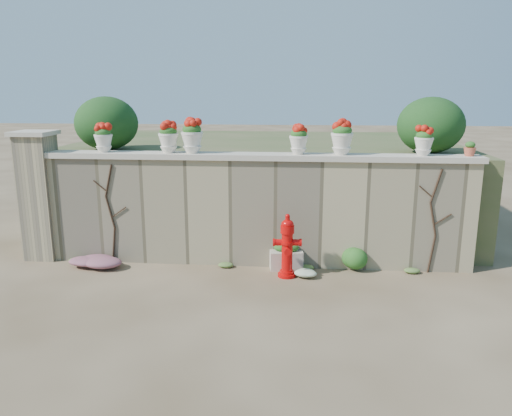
# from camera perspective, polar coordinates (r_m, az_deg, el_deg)

# --- Properties ---
(ground) EXTENTS (80.00, 80.00, 0.00)m
(ground) POSITION_cam_1_polar(r_m,az_deg,el_deg) (7.95, -1.48, -10.65)
(ground) COLOR #503D28
(ground) RESTS_ON ground
(stone_wall) EXTENTS (8.00, 0.40, 2.00)m
(stone_wall) POSITION_cam_1_polar(r_m,az_deg,el_deg) (9.32, -0.26, -0.49)
(stone_wall) COLOR #9C8D68
(stone_wall) RESTS_ON ground
(wall_cap) EXTENTS (8.10, 0.52, 0.10)m
(wall_cap) POSITION_cam_1_polar(r_m,az_deg,el_deg) (9.13, -0.26, 5.92)
(wall_cap) COLOR beige
(wall_cap) RESTS_ON stone_wall
(gate_pillar) EXTENTS (0.72, 0.72, 2.48)m
(gate_pillar) POSITION_cam_1_polar(r_m,az_deg,el_deg) (10.49, -23.46, 1.39)
(gate_pillar) COLOR #9C8D68
(gate_pillar) RESTS_ON ground
(raised_fill) EXTENTS (9.00, 6.00, 2.00)m
(raised_fill) POSITION_cam_1_polar(r_m,az_deg,el_deg) (12.44, 1.11, 3.04)
(raised_fill) COLOR #384C23
(raised_fill) RESTS_ON ground
(back_shrub_left) EXTENTS (1.30, 1.30, 1.10)m
(back_shrub_left) POSITION_cam_1_polar(r_m,az_deg,el_deg) (11.00, -16.71, 9.26)
(back_shrub_left) COLOR #143814
(back_shrub_left) RESTS_ON raised_fill
(back_shrub_right) EXTENTS (1.30, 1.30, 1.10)m
(back_shrub_right) POSITION_cam_1_polar(r_m,az_deg,el_deg) (10.55, 19.34, 8.92)
(back_shrub_right) COLOR #143814
(back_shrub_right) RESTS_ON raised_fill
(vine_left) EXTENTS (0.60, 0.04, 1.91)m
(vine_left) POSITION_cam_1_polar(r_m,az_deg,el_deg) (9.73, -16.25, -0.50)
(vine_left) COLOR black
(vine_left) RESTS_ON ground
(vine_right) EXTENTS (0.60, 0.04, 1.91)m
(vine_right) POSITION_cam_1_polar(r_m,az_deg,el_deg) (9.38, 19.65, -1.26)
(vine_right) COLOR black
(vine_right) RESTS_ON ground
(fire_hydrant) EXTENTS (0.49, 0.35, 1.13)m
(fire_hydrant) POSITION_cam_1_polar(r_m,az_deg,el_deg) (8.78, 3.58, -4.32)
(fire_hydrant) COLOR #C50707
(fire_hydrant) RESTS_ON ground
(planter_box) EXTENTS (0.64, 0.43, 0.50)m
(planter_box) POSITION_cam_1_polar(r_m,az_deg,el_deg) (9.27, 3.46, -5.57)
(planter_box) COLOR beige
(planter_box) RESTS_ON ground
(green_shrub) EXTENTS (0.55, 0.49, 0.52)m
(green_shrub) POSITION_cam_1_polar(r_m,az_deg,el_deg) (9.31, 11.27, -5.52)
(green_shrub) COLOR #1E5119
(green_shrub) RESTS_ON ground
(magenta_clump) EXTENTS (1.01, 0.67, 0.27)m
(magenta_clump) POSITION_cam_1_polar(r_m,az_deg,el_deg) (9.85, -17.98, -5.64)
(magenta_clump) COLOR #B7247F
(magenta_clump) RESTS_ON ground
(white_flowers) EXTENTS (0.55, 0.44, 0.20)m
(white_flowers) POSITION_cam_1_polar(r_m,az_deg,el_deg) (8.91, 5.37, -7.30)
(white_flowers) COLOR white
(white_flowers) RESTS_ON ground
(urn_pot_0) EXTENTS (0.34, 0.34, 0.53)m
(urn_pot_0) POSITION_cam_1_polar(r_m,az_deg,el_deg) (9.76, -17.06, 7.66)
(urn_pot_0) COLOR silver
(urn_pot_0) RESTS_ON wall_cap
(urn_pot_1) EXTENTS (0.37, 0.37, 0.57)m
(urn_pot_1) POSITION_cam_1_polar(r_m,az_deg,el_deg) (9.37, -9.98, 7.97)
(urn_pot_1) COLOR silver
(urn_pot_1) RESTS_ON wall_cap
(urn_pot_2) EXTENTS (0.40, 0.40, 0.62)m
(urn_pot_2) POSITION_cam_1_polar(r_m,az_deg,el_deg) (9.26, -7.32, 8.15)
(urn_pot_2) COLOR silver
(urn_pot_2) RESTS_ON wall_cap
(urn_pot_3) EXTENTS (0.34, 0.34, 0.53)m
(urn_pot_3) POSITION_cam_1_polar(r_m,az_deg,el_deg) (9.05, 4.90, 7.80)
(urn_pot_3) COLOR silver
(urn_pot_3) RESTS_ON wall_cap
(urn_pot_4) EXTENTS (0.40, 0.40, 0.62)m
(urn_pot_4) POSITION_cam_1_polar(r_m,az_deg,el_deg) (9.08, 9.80, 7.96)
(urn_pot_4) COLOR silver
(urn_pot_4) RESTS_ON wall_cap
(urn_pot_5) EXTENTS (0.33, 0.33, 0.51)m
(urn_pot_5) POSITION_cam_1_polar(r_m,az_deg,el_deg) (9.31, 18.64, 7.26)
(urn_pot_5) COLOR silver
(urn_pot_5) RESTS_ON wall_cap
(terracotta_pot) EXTENTS (0.21, 0.21, 0.25)m
(terracotta_pot) POSITION_cam_1_polar(r_m,az_deg,el_deg) (9.54, 23.25, 6.16)
(terracotta_pot) COLOR #BE543A
(terracotta_pot) RESTS_ON wall_cap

